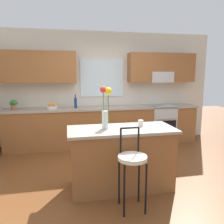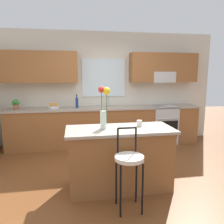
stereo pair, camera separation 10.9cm
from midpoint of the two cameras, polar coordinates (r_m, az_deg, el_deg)
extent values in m
plane|color=brown|center=(3.90, 1.49, -16.01)|extent=(14.00, 14.00, 0.00)
cube|color=beige|center=(5.55, -3.21, 6.20)|extent=(5.60, 0.12, 2.70)
cube|color=brown|center=(5.30, -19.10, 10.93)|extent=(1.67, 0.34, 0.70)
cube|color=brown|center=(5.72, 12.09, 11.13)|extent=(1.67, 0.34, 0.70)
cube|color=silver|center=(5.47, -3.13, 8.77)|extent=(1.07, 0.03, 0.90)
cube|color=#B7BABC|center=(5.68, 11.87, 8.82)|extent=(0.56, 0.36, 0.26)
cube|color=brown|center=(5.33, -2.56, -3.84)|extent=(4.50, 0.60, 0.88)
cube|color=#9E9384|center=(5.24, -2.60, 1.05)|extent=(4.56, 0.64, 0.04)
cube|color=#B7BABC|center=(5.27, -1.55, 0.54)|extent=(0.54, 0.38, 0.11)
cylinder|color=#B7BABC|center=(5.40, -1.85, 2.70)|extent=(0.02, 0.02, 0.22)
cylinder|color=#B7BABC|center=(5.32, -1.75, 3.79)|extent=(0.02, 0.12, 0.02)
cube|color=#B7BABC|center=(5.70, 11.93, -2.94)|extent=(0.60, 0.60, 0.92)
cube|color=black|center=(5.45, 13.13, -4.22)|extent=(0.52, 0.02, 0.40)
cylinder|color=#B7BABC|center=(5.37, 13.39, -1.61)|extent=(0.50, 0.02, 0.02)
cube|color=brown|center=(3.36, 1.50, -12.18)|extent=(1.48, 0.60, 0.88)
cube|color=#9E9384|center=(3.22, 1.54, -4.57)|extent=(1.56, 0.68, 0.04)
cylinder|color=black|center=(2.77, 2.00, -19.81)|extent=(0.02, 0.02, 0.66)
cylinder|color=black|center=(2.84, 7.62, -19.13)|extent=(0.02, 0.02, 0.66)
cylinder|color=black|center=(3.00, 0.75, -17.32)|extent=(0.02, 0.02, 0.66)
cylinder|color=black|center=(3.07, 5.91, -16.78)|extent=(0.02, 0.02, 0.66)
cylinder|color=silver|center=(2.77, 4.16, -11.73)|extent=(0.36, 0.36, 0.05)
cylinder|color=black|center=(2.80, 1.14, -7.41)|extent=(0.02, 0.02, 0.32)
cylinder|color=black|center=(2.86, 5.76, -7.10)|extent=(0.02, 0.02, 0.32)
cylinder|color=black|center=(2.79, 3.51, -4.12)|extent=(0.23, 0.02, 0.02)
cylinder|color=silver|center=(3.17, -2.79, -2.04)|extent=(0.09, 0.09, 0.26)
cylinder|color=#3D722D|center=(3.13, -1.93, 1.19)|extent=(0.01, 0.01, 0.47)
sphere|color=yellow|center=(3.10, -1.95, 5.45)|extent=(0.11, 0.11, 0.11)
cylinder|color=#3D722D|center=(3.13, -3.26, 1.37)|extent=(0.01, 0.01, 0.49)
sphere|color=red|center=(3.10, -3.31, 5.82)|extent=(0.09, 0.09, 0.09)
cylinder|color=silver|center=(3.36, 6.51, -2.87)|extent=(0.08, 0.08, 0.09)
cylinder|color=silver|center=(5.19, -15.76, 1.16)|extent=(0.24, 0.24, 0.06)
sphere|color=orange|center=(5.18, -15.20, 1.89)|extent=(0.08, 0.08, 0.08)
sphere|color=orange|center=(5.19, -16.39, 1.84)|extent=(0.07, 0.07, 0.07)
cylinder|color=navy|center=(5.17, -9.99, 2.29)|extent=(0.06, 0.06, 0.23)
cylinder|color=navy|center=(5.15, -10.04, 3.95)|extent=(0.03, 0.03, 0.07)
cylinder|color=black|center=(5.14, -10.06, 4.39)|extent=(0.03, 0.03, 0.02)
cylinder|color=#9E5B3D|center=(5.31, -24.57, 1.10)|extent=(0.11, 0.11, 0.11)
sphere|color=#2D7A33|center=(5.30, -24.65, 2.33)|extent=(0.11, 0.11, 0.11)
sphere|color=#2D7A33|center=(5.32, -25.03, 2.00)|extent=(0.09, 0.09, 0.09)
sphere|color=#2D7A33|center=(5.28, -24.24, 2.12)|extent=(0.10, 0.10, 0.10)
camera|label=1|loc=(0.05, -90.76, -0.13)|focal=35.39mm
camera|label=2|loc=(0.05, 89.24, 0.13)|focal=35.39mm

